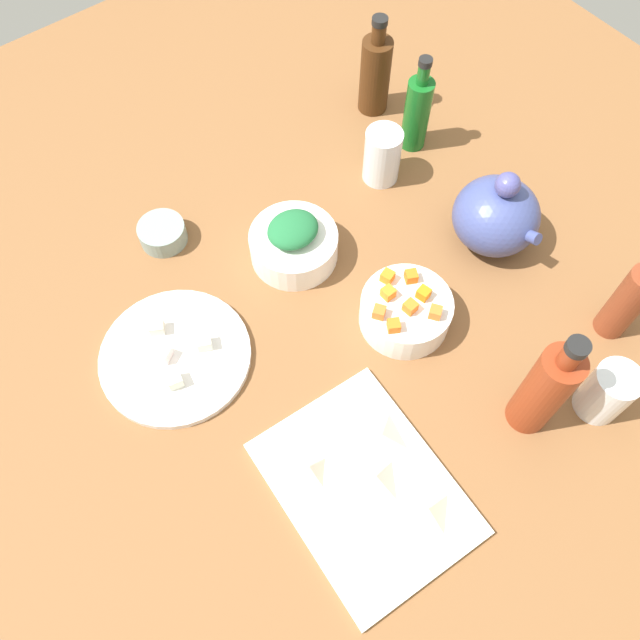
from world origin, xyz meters
The scene contains 30 objects.
tabletop centered at (0.00, 0.00, 1.50)cm, with size 190.00×190.00×3.00cm, color brown.
cutting_board centered at (23.08, -9.95, 3.50)cm, with size 29.31×21.91×1.00cm, color white.
plate_tofu centered at (-10.54, -20.13, 3.60)cm, with size 23.41×23.41×1.20cm, color white.
bowl_greens centered at (-14.84, 5.98, 5.72)cm, with size 14.67×14.67×5.44cm, color white.
bowl_carrots centered at (6.01, 12.27, 5.79)cm, with size 14.33×14.33×5.58cm, color white.
bowl_small_side centered at (-31.13, -9.78, 4.78)cm, with size 8.00×8.00×3.57cm, color gray.
teapot centered at (2.75, 34.48, 9.27)cm, with size 15.98×14.22×15.74cm.
bottle_0 centered at (-33.79, 39.08, 11.03)cm, with size 5.66×5.66×19.56cm.
bottle_1 centered at (29.20, 15.94, 12.75)cm, with size 5.97×5.97×23.11cm.
bottle_2 centered at (-21.85, 38.84, 10.71)cm, with size 4.73×4.73×19.00cm.
bottle_3 centered at (26.83, 37.38, 11.13)cm, with size 4.80×4.80×20.33cm.
drinking_glass_0 centered at (-19.38, 28.85, 8.17)cm, with size 6.56×6.56×10.34cm, color white.
drinking_glass_1 centered at (34.43, 25.29, 7.99)cm, with size 6.65×6.65×9.97cm, color white.
carrot_cube_0 centered at (7.17, 11.65, 9.48)cm, with size 1.80×1.80×1.80cm, color orange.
carrot_cube_1 centered at (8.10, 7.57, 9.48)cm, with size 1.80×1.80×1.80cm, color orange.
carrot_cube_2 centered at (0.95, 12.47, 9.48)cm, with size 1.80×1.80×1.80cm, color orange.
carrot_cube_3 centered at (10.20, 14.01, 9.48)cm, with size 1.80×1.80×1.80cm, color orange.
carrot_cube_4 centered at (3.17, 15.39, 9.48)cm, with size 1.80×1.80×1.80cm, color orange.
carrot_cube_5 centered at (3.25, 10.64, 9.48)cm, with size 1.80×1.80×1.80cm, color orange.
carrot_cube_6 centered at (6.63, 14.84, 9.48)cm, with size 1.80×1.80×1.80cm, color orange.
carrot_cube_7 centered at (5.00, 7.35, 9.48)cm, with size 1.80×1.80×1.80cm, color orange.
chopped_greens_mound centered at (-14.84, 5.98, 10.17)cm, with size 8.58×7.52×3.46cm, color #216A38.
tofu_cube_0 centered at (-11.10, -21.60, 5.30)cm, with size 2.20×2.20×2.20cm, color white.
tofu_cube_1 centered at (-8.96, -15.56, 5.30)cm, with size 2.20×2.20×2.20cm, color white.
tofu_cube_2 centered at (-15.71, -19.94, 5.30)cm, with size 2.20×2.20×2.20cm, color silver.
tofu_cube_3 centered at (-6.37, -22.48, 5.30)cm, with size 2.20×2.20×2.20cm, color white.
dumpling_0 centered at (23.25, -8.36, 5.36)cm, with size 5.87×5.49×2.72cm, color beige.
dumpling_1 centered at (30.87, -5.61, 5.21)cm, with size 5.80×5.26×2.42cm, color beige.
dumpling_2 centered at (16.68, -14.78, 5.37)cm, with size 4.27×4.05×2.75cm, color beige.
dumpling_3 centered at (19.14, -3.77, 5.06)cm, with size 5.97×5.90×2.12cm, color beige.
Camera 1 is at (37.67, -29.14, 94.06)cm, focal length 36.46 mm.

